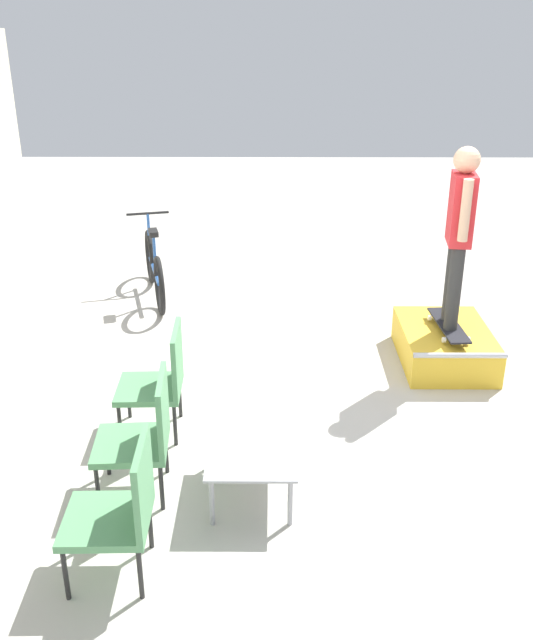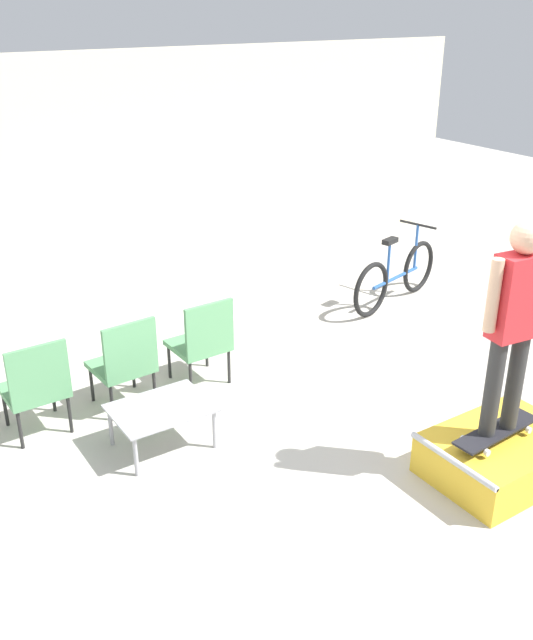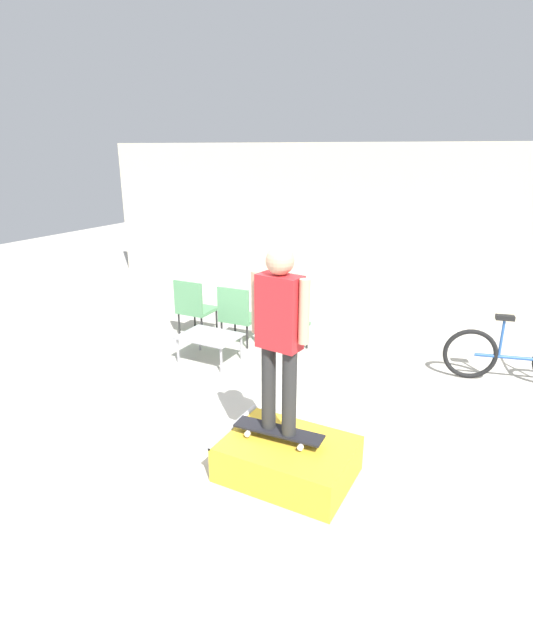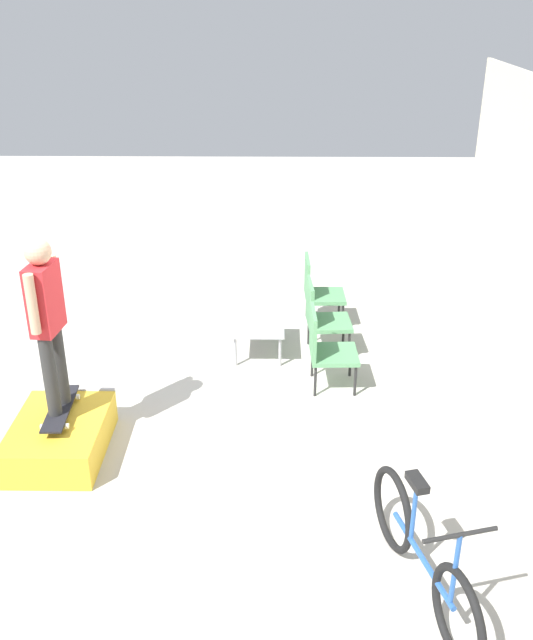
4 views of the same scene
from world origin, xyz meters
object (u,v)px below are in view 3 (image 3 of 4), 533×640
(patio_chair_center, at_px, (238,313))
(coffee_table, at_px, (209,338))
(skate_ramp_box, at_px, (287,458))
(person_skater, at_px, (279,328))
(patio_chair_right, at_px, (285,321))
(bicycle, at_px, (516,356))
(patio_chair_left, at_px, (194,306))
(skateboard_on_ramp, at_px, (278,431))

(patio_chair_center, bearing_deg, coffee_table, 85.81)
(skate_ramp_box, distance_m, person_skater, 1.28)
(skate_ramp_box, bearing_deg, patio_chair_right, 116.42)
(skate_ramp_box, height_order, patio_chair_right, patio_chair_right)
(bicycle, bearing_deg, coffee_table, -176.26)
(skate_ramp_box, relative_size, person_skater, 0.71)
(person_skater, bearing_deg, patio_chair_left, 144.23)
(bicycle, bearing_deg, skateboard_on_ramp, -134.94)
(skateboard_on_ramp, bearing_deg, skate_ramp_box, -6.88)
(person_skater, relative_size, patio_chair_center, 1.83)
(coffee_table, xyz_separation_m, patio_chair_right, (0.82, 0.76, 0.15))
(skate_ramp_box, xyz_separation_m, patio_chair_right, (-1.30, 2.62, 0.32))
(patio_chair_center, relative_size, bicycle, 0.54)
(bicycle, bearing_deg, patio_chair_center, 173.04)
(person_skater, bearing_deg, skateboard_on_ramp, -83.17)
(patio_chair_center, bearing_deg, patio_chair_left, -3.70)
(skate_ramp_box, xyz_separation_m, coffee_table, (-2.13, 1.86, 0.17))
(patio_chair_center, bearing_deg, person_skater, 124.00)
(skate_ramp_box, distance_m, patio_chair_right, 2.95)
(skate_ramp_box, height_order, patio_chair_left, patio_chair_left)
(skateboard_on_ramp, relative_size, person_skater, 0.50)
(skate_ramp_box, bearing_deg, bicycle, 61.10)
(coffee_table, distance_m, patio_chair_right, 1.13)
(patio_chair_left, bearing_deg, bicycle, -175.02)
(patio_chair_center, relative_size, patio_chair_right, 1.00)
(patio_chair_left, xyz_separation_m, patio_chair_right, (1.64, 0.00, 0.00))
(bicycle, bearing_deg, person_skater, -134.94)
(skateboard_on_ramp, xyz_separation_m, patio_chair_left, (-2.85, 2.62, 0.06))
(skateboard_on_ramp, bearing_deg, coffee_table, 134.35)
(skateboard_on_ramp, height_order, patio_chair_right, patio_chair_right)
(bicycle, bearing_deg, patio_chair_right, 175.07)
(coffee_table, relative_size, bicycle, 0.48)
(person_skater, xyz_separation_m, bicycle, (1.83, 3.14, -1.08))
(skateboard_on_ramp, xyz_separation_m, patio_chair_center, (-2.02, 2.62, 0.06))
(person_skater, bearing_deg, bicycle, 66.55)
(person_skater, height_order, patio_chair_right, person_skater)
(patio_chair_right, xyz_separation_m, bicycle, (3.04, 0.52, -0.13))
(skate_ramp_box, height_order, coffee_table, coffee_table)
(patio_chair_left, bearing_deg, skate_ramp_box, 136.91)
(skateboard_on_ramp, bearing_deg, person_skater, 86.75)
(coffee_table, height_order, patio_chair_right, patio_chair_right)
(skateboard_on_ramp, distance_m, patio_chair_center, 3.31)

